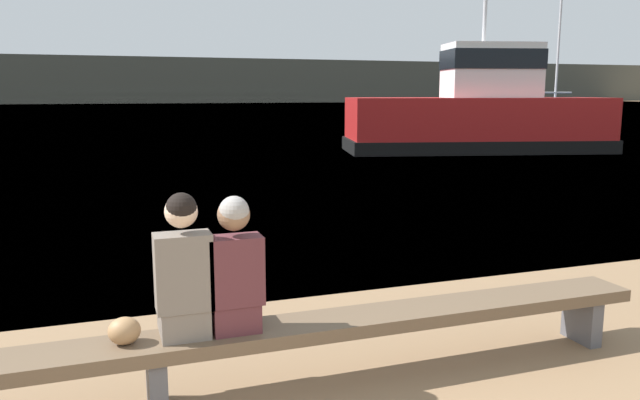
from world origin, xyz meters
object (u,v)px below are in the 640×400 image
Objects in this scene: person_left at (183,273)px; shopping_bag at (124,331)px; bench_main at (155,353)px; person_right at (234,271)px; tugboat_red at (479,117)px; moored_sailboat at (557,122)px.

shopping_bag is at bearing 179.03° from person_left.
bench_main is 36.55× the size of shopping_bag.
shopping_bag is (-0.19, 0.01, 0.18)m from bench_main.
person_right is (0.56, 0.01, 0.52)m from bench_main.
tugboat_red is (12.72, 15.67, 0.29)m from person_left.
shopping_bag is at bearing 179.54° from person_right.
shopping_bag is (-0.40, 0.01, -0.36)m from person_left.
bench_main is at bearing -178.20° from person_left.
person_right is 31.33m from moored_sailboat.
person_right reaches higher than bench_main.
shopping_bag is at bearing 176.02° from bench_main.
person_left is 0.10× the size of tugboat_red.
bench_main is at bearing -179.26° from person_right.
bench_main is 7.75× the size of person_left.
person_left reaches higher than shopping_bag.
bench_main is 1.05× the size of moored_sailboat.
tugboat_red is at bearing 50.94° from person_left.
shopping_bag is (-0.75, 0.01, -0.34)m from person_right.
person_left is 20.19m from tugboat_red.
tugboat_red reaches higher than bench_main.
moored_sailboat is (22.07, 22.57, -0.31)m from person_left.
shopping_bag is 31.85m from moored_sailboat.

